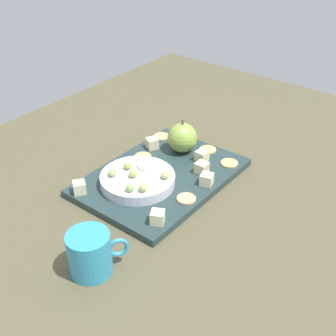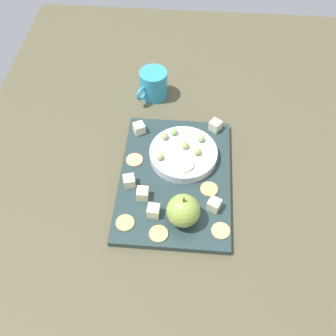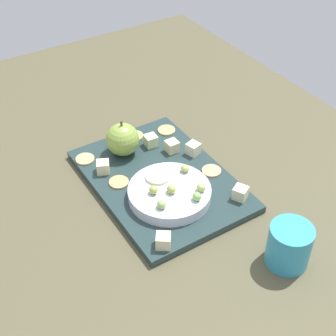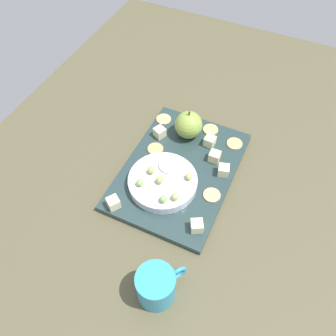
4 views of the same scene
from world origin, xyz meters
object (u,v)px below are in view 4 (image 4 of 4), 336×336
at_px(grape_4, 175,197).
at_px(grape_2, 151,170).
at_px(cheese_cube_4, 215,156).
at_px(cracker_3, 212,195).
at_px(cheese_cube_2, 113,203).
at_px(grape_0, 189,176).
at_px(cracker_4, 211,130).
at_px(cheese_cube_0, 197,226).
at_px(cracker_2, 164,119).
at_px(cup, 156,286).
at_px(cheese_cube_1, 160,132).
at_px(cheese_cube_5, 224,170).
at_px(platter, 178,170).
at_px(apple_slice_0, 169,165).
at_px(cracker_0, 234,144).
at_px(grape_3, 160,180).
at_px(cracker_1, 155,149).
at_px(apple_whole, 188,125).
at_px(cheese_cube_3, 210,141).
at_px(grape_5, 163,199).
at_px(grape_1, 140,183).
at_px(serving_dish, 163,182).

bearing_deg(grape_4, grape_2, 62.24).
relative_size(cheese_cube_4, cracker_3, 0.64).
distance_m(cheese_cube_2, grape_0, 0.19).
bearing_deg(cracker_4, cheese_cube_0, -165.16).
bearing_deg(cracker_2, cheese_cube_2, -177.11).
xyz_separation_m(cheese_cube_4, cup, (-0.36, -0.01, 0.01)).
xyz_separation_m(cheese_cube_1, cheese_cube_5, (-0.05, -0.20, 0.00)).
xyz_separation_m(platter, apple_slice_0, (-0.02, 0.01, 0.03)).
height_order(cheese_cube_4, grape_4, grape_4).
bearing_deg(cheese_cube_1, grape_0, -130.79).
bearing_deg(apple_slice_0, grape_0, -103.42).
distance_m(cracker_0, grape_3, 0.24).
bearing_deg(platter, cracker_1, 68.52).
height_order(cracker_3, grape_2, grape_2).
relative_size(cheese_cube_0, cracker_4, 0.64).
bearing_deg(apple_whole, cup, -165.43).
xyz_separation_m(cracker_3, grape_2, (-0.01, 0.15, 0.03)).
relative_size(cracker_1, grape_4, 2.19).
xyz_separation_m(cheese_cube_3, cracker_4, (0.05, 0.02, -0.01)).
distance_m(grape_3, apple_slice_0, 0.05).
xyz_separation_m(cheese_cube_4, apple_slice_0, (-0.08, 0.09, 0.01)).
xyz_separation_m(apple_whole, cheese_cube_3, (-0.01, -0.07, -0.02)).
bearing_deg(grape_3, cheese_cube_1, 25.80).
height_order(cheese_cube_5, cracker_0, cheese_cube_5).
height_order(cheese_cube_3, grape_3, grape_3).
relative_size(cheese_cube_4, grape_4, 1.39).
height_order(apple_whole, grape_4, apple_whole).
relative_size(grape_5, cup, 0.19).
bearing_deg(cracker_1, cracker_0, -60.13).
bearing_deg(cracker_2, cracker_4, -82.40).
bearing_deg(cheese_cube_4, cup, -178.03).
relative_size(cracker_2, grape_1, 2.19).
distance_m(serving_dish, grape_5, 0.06).
relative_size(grape_0, cup, 0.19).
xyz_separation_m(cracker_0, apple_slice_0, (-0.16, 0.12, 0.02)).
distance_m(cheese_cube_0, grape_1, 0.17).
bearing_deg(platter, cracker_2, 37.33).
height_order(cheese_cube_3, cracker_3, cheese_cube_3).
xyz_separation_m(cheese_cube_1, cheese_cube_4, (-0.02, -0.16, 0.00)).
bearing_deg(grape_5, grape_3, 35.30).
xyz_separation_m(cracker_2, grape_0, (-0.17, -0.15, 0.03)).
xyz_separation_m(grape_5, cup, (-0.18, -0.07, -0.01)).
relative_size(cheese_cube_4, cup, 0.27).
distance_m(serving_dish, cracker_3, 0.12).
bearing_deg(cracker_0, apple_slice_0, 142.80).
distance_m(apple_whole, grape_4, 0.22).
xyz_separation_m(cheese_cube_1, cup, (-0.38, -0.18, 0.01)).
height_order(grape_2, cup, cup).
distance_m(cheese_cube_4, grape_5, 0.19).
relative_size(cracker_0, grape_5, 2.19).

